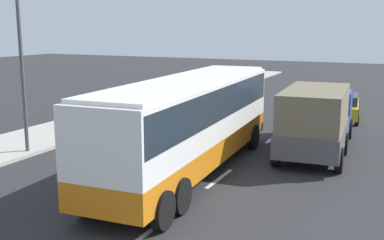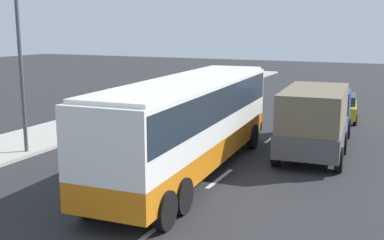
{
  "view_description": "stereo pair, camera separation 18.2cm",
  "coord_description": "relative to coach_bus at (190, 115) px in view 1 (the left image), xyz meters",
  "views": [
    {
      "loc": [
        -15.73,
        -7.84,
        5.44
      ],
      "look_at": [
        0.69,
        -0.09,
        1.85
      ],
      "focal_mm": 44.45,
      "sensor_mm": 36.0,
      "label": 1
    },
    {
      "loc": [
        -15.81,
        -7.67,
        5.44
      ],
      "look_at": [
        0.69,
        -0.09,
        1.85
      ],
      "focal_mm": 44.45,
      "sensor_mm": 36.0,
      "label": 2
    }
  ],
  "objects": [
    {
      "name": "car_silver_hatch",
      "position": [
        9.46,
        3.28,
        -1.46
      ],
      "size": [
        4.63,
        2.29,
        1.44
      ],
      "rotation": [
        0.0,
        0.0,
        0.12
      ],
      "color": "silver",
      "rests_on": "ground_plane"
    },
    {
      "name": "lane_centreline",
      "position": [
        1.94,
        -1.23,
        -2.22
      ],
      "size": [
        38.87,
        0.16,
        0.01
      ],
      "color": "white",
      "rests_on": "ground_plane"
    },
    {
      "name": "street_lamp",
      "position": [
        -0.28,
        7.57,
        1.94
      ],
      "size": [
        2.06,
        0.24,
        6.93
      ],
      "color": "#47474C",
      "rests_on": "sidewalk_curb"
    },
    {
      "name": "ground_plane",
      "position": [
        0.25,
        0.45,
        -2.23
      ],
      "size": [
        120.0,
        120.0,
        0.0
      ],
      "primitive_type": "plane",
      "color": "#28282B"
    },
    {
      "name": "coach_bus",
      "position": [
        0.0,
        0.0,
        0.0
      ],
      "size": [
        12.36,
        3.3,
        3.59
      ],
      "rotation": [
        0.0,
        0.0,
        0.05
      ],
      "color": "orange",
      "rests_on": "ground_plane"
    },
    {
      "name": "sidewalk_curb",
      "position": [
        0.25,
        9.11,
        -2.15
      ],
      "size": [
        80.0,
        4.0,
        0.15
      ],
      "primitive_type": "cube",
      "color": "#A8A399",
      "rests_on": "ground_plane"
    },
    {
      "name": "car_yellow_taxi",
      "position": [
        13.42,
        -3.64,
        -1.42
      ],
      "size": [
        4.76,
        2.27,
        1.52
      ],
      "rotation": [
        0.0,
        0.0,
        0.11
      ],
      "color": "gold",
      "rests_on": "ground_plane"
    },
    {
      "name": "cargo_truck",
      "position": [
        5.22,
        -3.65,
        -0.65
      ],
      "size": [
        7.9,
        3.14,
        2.92
      ],
      "rotation": [
        0.0,
        0.0,
        0.07
      ],
      "color": "navy",
      "rests_on": "ground_plane"
    },
    {
      "name": "pedestrian_near_curb",
      "position": [
        7.94,
        9.1,
        -1.1
      ],
      "size": [
        0.32,
        0.32,
        1.69
      ],
      "rotation": [
        0.0,
        0.0,
        2.33
      ],
      "color": "brown",
      "rests_on": "sidewalk_curb"
    }
  ]
}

